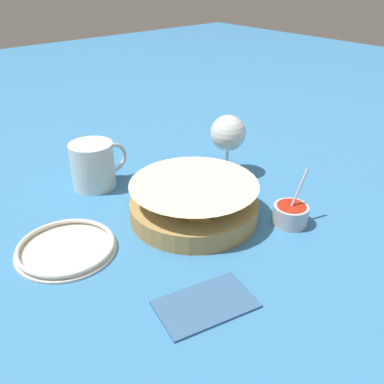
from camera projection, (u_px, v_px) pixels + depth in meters
name	position (u px, v px, depth m)	size (l,w,h in m)	color
ground_plane	(191.00, 215.00, 0.85)	(4.00, 4.00, 0.00)	teal
food_basket	(192.00, 204.00, 0.83)	(0.25, 0.25, 0.08)	#B2894C
sauce_cup	(291.00, 214.00, 0.82)	(0.07, 0.07, 0.11)	#B7B7BC
wine_glass	(228.00, 135.00, 0.97)	(0.08, 0.08, 0.14)	silver
beer_mug	(94.00, 167.00, 0.94)	(0.14, 0.10, 0.10)	silver
side_plate	(66.00, 248.00, 0.75)	(0.18, 0.18, 0.01)	silver
napkin	(206.00, 303.00, 0.63)	(0.16, 0.12, 0.01)	#38608E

